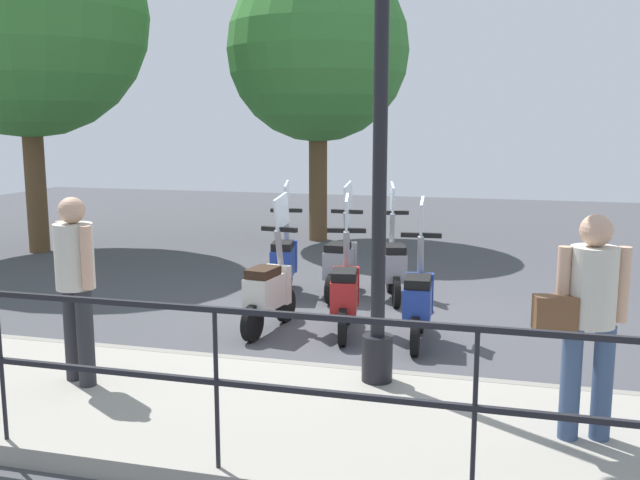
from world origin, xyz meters
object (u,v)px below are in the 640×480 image
Objects in this scene: pedestrian_with_bag at (588,310)px; scooter_far_0 at (393,264)px; tree_large at (24,15)px; scooter_near_0 at (418,299)px; lamp_post_near at (380,146)px; scooter_near_1 at (345,292)px; pedestrian_distant at (75,276)px; scooter_far_1 at (341,262)px; scooter_far_2 at (284,260)px; tree_distant at (318,51)px; scooter_near_2 at (269,290)px.

pedestrian_with_bag reaches higher than scooter_far_0.
tree_large is 7.92m from scooter_far_0.
scooter_near_0 is at bearing -116.34° from tree_large.
lamp_post_near is 3.81m from scooter_far_0.
scooter_near_0 is at bearing -108.03° from scooter_near_1.
pedestrian_distant is at bearing 138.85° from scooter_far_0.
scooter_far_1 is 0.78m from scooter_far_2.
pedestrian_distant is (0.05, 4.02, 0.00)m from pedestrian_with_bag.
lamp_post_near reaches higher than scooter_near_0.
scooter_far_0 is at bearing -153.08° from tree_distant.
tree_large is at bearing 76.45° from scooter_far_1.
scooter_near_1 and scooter_near_2 have the same top height.
tree_large reaches higher than scooter_far_0.
pedestrian_with_bag is (-0.74, -1.59, -1.07)m from lamp_post_near.
scooter_near_2 is at bearing 39.94° from pedestrian_with_bag.
scooter_far_0 is (1.69, -0.27, 0.00)m from scooter_near_1.
pedestrian_distant is 4.61m from scooter_far_0.
tree_distant is 5.57m from scooter_far_2.
tree_distant reaches higher than scooter_far_1.
scooter_far_2 is (3.96, -0.55, -0.60)m from pedestrian_distant.
scooter_far_2 is (3.27, 1.89, -1.67)m from lamp_post_near.
lamp_post_near is at bearing 133.79° from pedestrian_distant.
scooter_near_1 is (-6.06, -1.95, -3.19)m from tree_distant.
scooter_near_1 is 1.00× the size of scooter_near_2.
tree_large is 8.97m from scooter_near_0.
scooter_near_0 is (-3.63, -7.33, -3.67)m from tree_large.
scooter_near_1 is at bearing 171.81° from pedestrian_distant.
scooter_far_0 is (1.80, -1.12, 0.00)m from scooter_near_2.
lamp_post_near is 0.72× the size of tree_large.
tree_large is at bearing 60.10° from scooter_far_0.
tree_large is 4.08× the size of scooter_far_0.
lamp_post_near is 2.92× the size of scooter_near_2.
scooter_far_0 is (-4.37, -2.22, -3.19)m from tree_distant.
tree_large reaches higher than scooter_far_2.
scooter_far_1 is (-0.05, 0.70, 0.00)m from scooter_far_0.
scooter_far_2 is (4.01, 3.48, -0.60)m from pedestrian_with_bag.
lamp_post_near is 2.31m from scooter_near_0.
tree_large is at bearing 59.96° from scooter_near_0.
pedestrian_with_bag is at bearing -147.01° from scooter_near_1.
pedestrian_with_bag is at bearing -169.11° from scooter_far_0.
scooter_far_0 is 1.00× the size of scooter_far_2.
tree_large is (5.97, 8.78, 3.07)m from pedestrian_with_bag.
pedestrian_distant is at bearing 127.84° from scooter_near_0.
pedestrian_distant is at bearing 162.09° from scooter_far_2.
pedestrian_distant reaches higher than scooter_near_2.
tree_distant is (8.46, 0.19, 2.59)m from pedestrian_distant.
scooter_far_1 and scooter_far_2 have the same top height.
pedestrian_with_bag is at bearing -151.99° from scooter_near_0.
tree_large is 7.34m from scooter_far_1.
scooter_far_0 is at bearing -23.89° from scooter_near_2.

